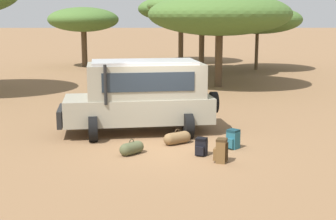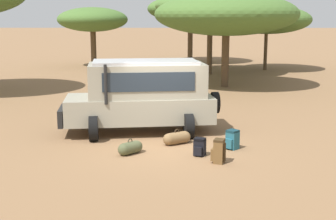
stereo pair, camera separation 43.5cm
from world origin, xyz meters
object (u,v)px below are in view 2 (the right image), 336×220
backpack_beside_front_wheel (232,140)px  acacia_tree_centre_back (190,9)px  acacia_tree_far_right (226,14)px  duffel_bag_low_black_case (177,138)px  backpack_near_rear_wheel (219,151)px  acacia_tree_left_mid (93,20)px  safari_vehicle (143,95)px  backpack_cluster_center (200,147)px  acacia_tree_distant_right (267,20)px  acacia_tree_right_mid (210,6)px  duffel_bag_soft_canvas (130,148)px

backpack_beside_front_wheel → acacia_tree_centre_back: (-0.49, 27.16, 4.25)m
acacia_tree_far_right → duffel_bag_low_black_case: bearing=-102.5°
duffel_bag_low_black_case → backpack_near_rear_wheel: bearing=-59.3°
acacia_tree_left_mid → backpack_near_rear_wheel: bearing=-72.9°
acacia_tree_far_right → safari_vehicle: bearing=-109.9°
backpack_cluster_center → backpack_near_rear_wheel: size_ratio=0.77×
backpack_cluster_center → safari_vehicle: bearing=123.3°
duffel_bag_low_black_case → acacia_tree_distant_right: bearing=72.5°
acacia_tree_far_right → acacia_tree_centre_back: bearing=96.0°
safari_vehicle → duffel_bag_low_black_case: safari_vehicle is taller
backpack_beside_front_wheel → duffel_bag_low_black_case: 1.73m
backpack_cluster_center → acacia_tree_left_mid: 25.60m
acacia_tree_right_mid → backpack_cluster_center: bearing=-94.7°
backpack_cluster_center → acacia_tree_far_right: acacia_tree_far_right is taller
duffel_bag_low_black_case → acacia_tree_centre_back: 27.01m
backpack_near_rear_wheel → acacia_tree_centre_back: 28.83m
safari_vehicle → acacia_tree_far_right: 11.58m
acacia_tree_far_right → acacia_tree_distant_right: acacia_tree_far_right is taller
duffel_bag_low_black_case → backpack_cluster_center: bearing=-62.3°
backpack_beside_front_wheel → acacia_tree_distant_right: 22.09m
backpack_beside_front_wheel → acacia_tree_left_mid: acacia_tree_left_mid is taller
backpack_beside_front_wheel → duffel_bag_low_black_case: size_ratio=0.68×
duffel_bag_soft_canvas → acacia_tree_far_right: bearing=73.0°
safari_vehicle → acacia_tree_left_mid: acacia_tree_left_mid is taller
acacia_tree_centre_back → acacia_tree_far_right: acacia_tree_centre_back is taller
safari_vehicle → duffel_bag_soft_canvas: size_ratio=8.05×
backpack_beside_front_wheel → backpack_near_rear_wheel: size_ratio=0.88×
backpack_beside_front_wheel → acacia_tree_far_right: bearing=85.3°
acacia_tree_left_mid → acacia_tree_distant_right: 13.34m
backpack_cluster_center → duffel_bag_low_black_case: bearing=117.7°
duffel_bag_soft_canvas → acacia_tree_centre_back: bearing=84.9°
acacia_tree_centre_back → duffel_bag_soft_canvas: bearing=-95.1°
acacia_tree_right_mid → acacia_tree_distant_right: size_ratio=1.26×
duffel_bag_soft_canvas → duffel_bag_low_black_case: bearing=39.3°
backpack_cluster_center → acacia_tree_centre_back: bearing=89.0°
acacia_tree_centre_back → acacia_tree_left_mid: bearing=-155.5°
acacia_tree_centre_back → acacia_tree_right_mid: acacia_tree_centre_back is taller
duffel_bag_low_black_case → acacia_tree_far_right: 12.96m
acacia_tree_left_mid → acacia_tree_distant_right: acacia_tree_distant_right is taller
safari_vehicle → acacia_tree_left_mid: bearing=104.1°
backpack_near_rear_wheel → acacia_tree_right_mid: bearing=86.8°
backpack_cluster_center → acacia_tree_distant_right: bearing=75.0°
backpack_cluster_center → duffel_bag_soft_canvas: (-1.98, 0.13, -0.07)m
duffel_bag_low_black_case → acacia_tree_distant_right: size_ratio=0.13×
backpack_beside_front_wheel → acacia_tree_left_mid: (-8.23, 23.63, 3.36)m
backpack_beside_front_wheel → backpack_near_rear_wheel: 1.46m
safari_vehicle → backpack_cluster_center: safari_vehicle is taller
duffel_bag_low_black_case → acacia_tree_right_mid: 18.79m
backpack_near_rear_wheel → duffel_bag_soft_canvas: (-2.45, 0.79, -0.14)m
backpack_cluster_center → acacia_tree_centre_back: 28.19m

